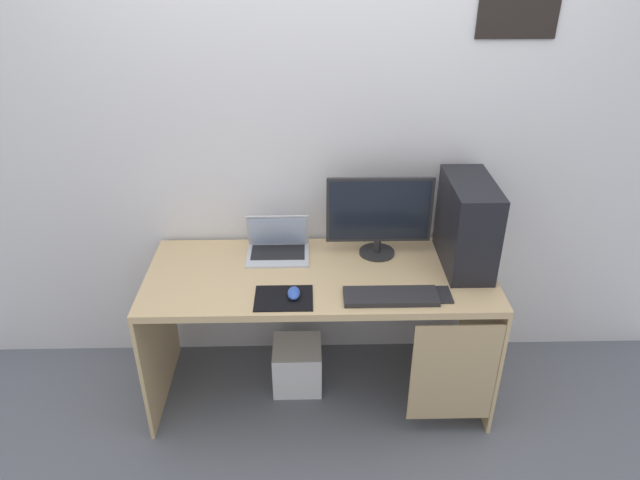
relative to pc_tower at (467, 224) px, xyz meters
The scene contains 11 objects.
ground_plane 1.18m from the pc_tower, behind, with size 8.00×8.00×0.00m, color slate.
wall_back 0.84m from the pc_tower, 156.71° to the left, with size 4.00×0.05×2.60m.
desk 0.77m from the pc_tower, behind, with size 1.66×0.67×0.73m.
pc_tower is the anchor object (origin of this frame).
monitor 0.42m from the pc_tower, 167.14° to the left, with size 0.51×0.18×0.42m.
laptop 0.93m from the pc_tower, behind, with size 0.31×0.23×0.21m.
keyboard 0.53m from the pc_tower, 142.80° to the right, with size 0.42×0.14×0.02m, color #232326.
mousepad 0.94m from the pc_tower, 161.75° to the right, with size 0.26×0.20×0.01m, color black.
mouse_left 0.89m from the pc_tower, 161.45° to the right, with size 0.06×0.10×0.03m, color #2D51B2.
cell_phone 0.38m from the pc_tower, 118.25° to the right, with size 0.07×0.13×0.01m, color #232326.
subwoofer 1.16m from the pc_tower, behind, with size 0.25×0.25×0.25m, color white.
Camera 1 is at (-0.05, -2.35, 2.23)m, focal length 32.69 mm.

